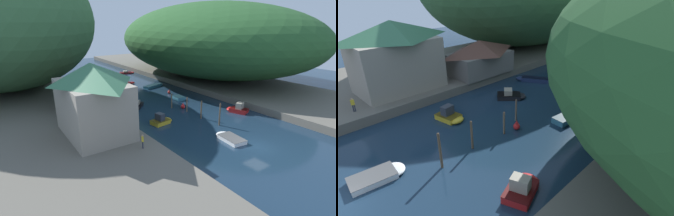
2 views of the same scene
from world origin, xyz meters
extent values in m
plane|color=#192D42|center=(0.00, 30.00, 0.00)|extent=(130.00, 130.00, 0.00)
cube|color=#666056|center=(-22.01, 30.00, 0.61)|extent=(22.00, 120.00, 1.22)
cube|color=#666056|center=(22.01, 30.00, 0.61)|extent=(22.00, 120.00, 1.22)
ellipsoid|color=#285628|center=(23.11, 33.17, 10.57)|extent=(41.75, 58.45, 18.71)
cube|color=gray|center=(-16.28, 13.15, 4.64)|extent=(7.04, 10.70, 6.85)
pyramid|color=#38704C|center=(-16.28, 13.15, 9.26)|extent=(7.60, 11.56, 2.39)
cube|color=slate|center=(-13.76, 25.58, 2.88)|extent=(6.17, 9.78, 3.32)
pyramid|color=brown|center=(-13.76, 25.58, 5.51)|extent=(6.66, 10.56, 1.94)
cube|color=white|center=(-1.44, 3.14, 0.25)|extent=(2.54, 3.74, 0.50)
ellipsoid|color=white|center=(-1.24, 4.89, 0.25)|extent=(2.23, 1.98, 0.50)
cube|color=#525252|center=(-1.44, 3.14, 0.52)|extent=(2.59, 3.82, 0.03)
cube|color=black|center=(-5.04, 23.28, 0.29)|extent=(3.73, 3.72, 0.58)
ellipsoid|color=black|center=(-3.92, 24.40, 0.29)|extent=(2.53, 2.53, 0.58)
cube|color=black|center=(-5.04, 23.28, 0.59)|extent=(3.81, 3.80, 0.03)
cube|color=#9E937F|center=(-5.11, 23.21, 0.94)|extent=(1.82, 1.83, 0.72)
cube|color=gold|center=(-5.88, 13.71, 0.31)|extent=(2.99, 2.33, 0.62)
ellipsoid|color=gold|center=(-4.54, 13.93, 0.31)|extent=(1.63, 2.02, 0.62)
cube|color=#4C3E0E|center=(-5.88, 13.71, 0.64)|extent=(3.05, 2.38, 0.03)
cube|color=#333842|center=(-5.96, 13.70, 1.18)|extent=(1.15, 1.48, 1.11)
cube|color=navy|center=(-6.50, 31.10, 0.33)|extent=(4.44, 3.25, 0.66)
ellipsoid|color=navy|center=(-8.40, 30.06, 0.33)|extent=(2.51, 2.16, 0.66)
cube|color=black|center=(-6.50, 31.10, 0.68)|extent=(4.53, 3.32, 0.03)
cube|color=teal|center=(4.40, 22.65, 0.34)|extent=(1.91, 2.69, 0.68)
ellipsoid|color=teal|center=(4.53, 23.91, 0.34)|extent=(1.70, 1.43, 0.68)
cube|color=#132A33|center=(4.40, 22.65, 0.69)|extent=(1.95, 2.75, 0.03)
cube|color=gold|center=(-2.88, 53.27, 0.21)|extent=(3.12, 2.58, 0.43)
ellipsoid|color=gold|center=(-1.66, 53.92, 0.21)|extent=(1.87, 1.87, 0.43)
cube|color=#4C3E0E|center=(-2.88, 53.27, 0.44)|extent=(3.19, 2.64, 0.03)
cube|color=#9E937F|center=(-2.95, 53.23, 0.66)|extent=(1.33, 1.35, 0.47)
cube|color=red|center=(8.07, 54.28, 0.18)|extent=(3.81, 2.84, 0.36)
ellipsoid|color=red|center=(9.70, 53.78, 0.18)|extent=(2.16, 2.25, 0.36)
cube|color=#450A0A|center=(8.07, 54.28, 0.37)|extent=(3.89, 2.89, 0.03)
cube|color=#9E937F|center=(7.97, 54.31, 0.57)|extent=(1.53, 1.64, 0.43)
cube|color=red|center=(8.38, 10.41, 0.32)|extent=(2.93, 3.42, 0.65)
ellipsoid|color=red|center=(7.88, 11.76, 0.32)|extent=(2.34, 2.03, 0.65)
cube|color=#450A0A|center=(8.38, 10.41, 0.66)|extent=(2.99, 3.48, 0.03)
cube|color=#9E937F|center=(8.41, 10.33, 1.21)|extent=(1.71, 1.45, 1.12)
cube|color=red|center=(0.08, 40.61, 0.28)|extent=(5.14, 1.40, 0.55)
ellipsoid|color=red|center=(2.64, 40.66, 0.28)|extent=(2.58, 1.28, 0.55)
cube|color=#450A0A|center=(0.08, 40.61, 0.57)|extent=(5.25, 1.42, 0.03)
cube|color=#9E937F|center=(-0.08, 40.61, 1.04)|extent=(1.81, 0.94, 0.97)
cube|color=teal|center=(5.48, 34.44, 0.29)|extent=(5.09, 2.90, 0.58)
ellipsoid|color=teal|center=(7.80, 35.12, 0.29)|extent=(2.75, 2.14, 0.58)
cube|color=#132A33|center=(5.48, 34.44, 0.60)|extent=(5.19, 2.96, 0.03)
cylinder|color=brown|center=(1.21, 8.08, 1.70)|extent=(0.23, 0.23, 3.41)
sphere|color=brown|center=(1.21, 8.08, 3.46)|extent=(0.21, 0.21, 0.21)
cylinder|color=brown|center=(0.84, 11.85, 1.46)|extent=(0.22, 0.22, 2.92)
sphere|color=brown|center=(0.84, 11.85, 2.96)|extent=(0.20, 0.20, 0.20)
cylinder|color=brown|center=(1.18, 15.95, 1.25)|extent=(0.22, 0.22, 2.50)
sphere|color=brown|center=(1.18, 15.95, 2.55)|extent=(0.20, 0.20, 0.20)
cylinder|color=brown|center=(0.10, 19.05, 1.30)|extent=(0.22, 0.22, 2.60)
sphere|color=brown|center=(0.10, 19.05, 2.64)|extent=(0.20, 0.20, 0.20)
sphere|color=red|center=(5.48, 27.57, 0.31)|extent=(0.62, 0.62, 0.62)
cone|color=red|center=(5.48, 27.57, 0.77)|extent=(0.31, 0.31, 0.31)
sphere|color=red|center=(1.56, 17.56, 0.38)|extent=(0.77, 0.77, 0.77)
cone|color=red|center=(1.56, 17.56, 0.96)|extent=(0.38, 0.38, 0.38)
cylinder|color=#282D3D|center=(-13.38, 5.93, 1.64)|extent=(0.13, 0.13, 0.85)
cylinder|color=#282D3D|center=(-13.31, 6.09, 1.64)|extent=(0.13, 0.13, 0.85)
cube|color=gold|center=(-13.35, 6.01, 2.38)|extent=(0.34, 0.43, 0.62)
sphere|color=tan|center=(-13.35, 6.01, 2.80)|extent=(0.22, 0.22, 0.22)
camera|label=1|loc=(-26.54, -18.03, 15.19)|focal=28.00mm
camera|label=2|loc=(18.15, -1.35, 14.89)|focal=28.00mm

